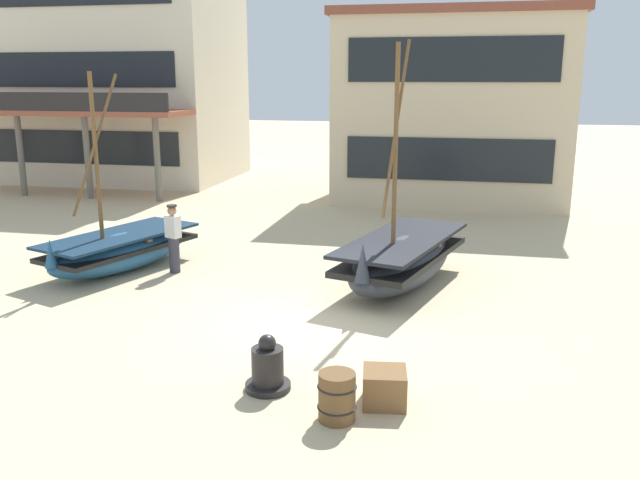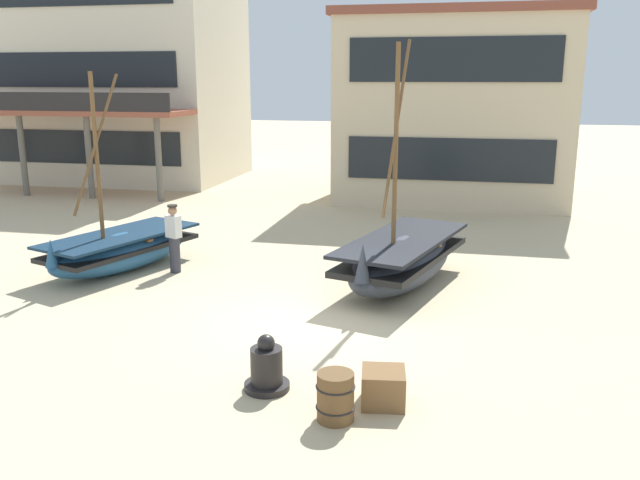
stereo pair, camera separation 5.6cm
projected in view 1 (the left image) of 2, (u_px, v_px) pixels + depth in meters
The scene contains 9 objects.
ground_plane at pixel (309, 321), 13.08m from camera, with size 120.00×120.00×0.00m, color #CCB78E.
fishing_boat_near_left at pixel (401, 259), 15.17m from camera, with size 2.86×4.82×5.45m.
fishing_boat_centre_large at pixel (120, 250), 16.41m from camera, with size 2.85×4.37×4.79m.
fisherman_by_hull at pixel (173, 239), 16.14m from camera, with size 0.42×0.34×1.68m.
capstan_winch at pixel (268, 369), 10.14m from camera, with size 0.70×0.70×0.89m.
wooden_barrel at pixel (337, 397), 9.23m from camera, with size 0.56×0.56×0.70m.
cargo_crate at pixel (384, 387), 9.70m from camera, with size 0.63×0.63×0.52m, color brown.
harbor_building_main at pixel (452, 107), 25.67m from camera, with size 8.80×6.05×7.06m.
harbor_building_annex at pixel (119, 71), 30.73m from camera, with size 10.67×9.62×9.91m.
Camera 1 is at (2.80, -12.00, 4.66)m, focal length 37.37 mm.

